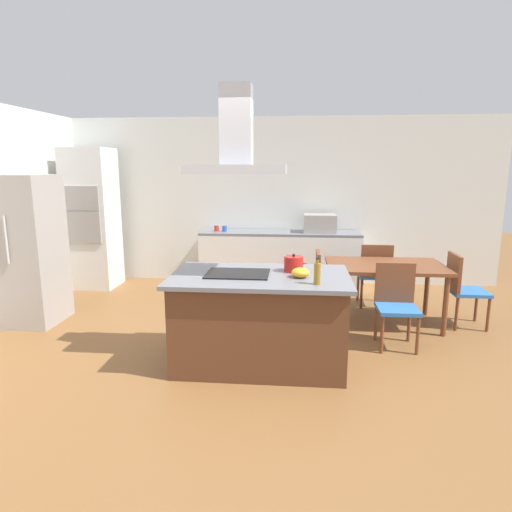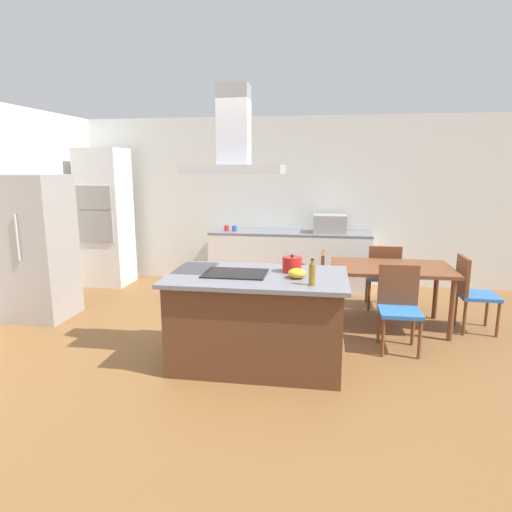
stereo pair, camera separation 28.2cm
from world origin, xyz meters
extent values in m
plane|color=brown|center=(0.00, 1.50, 0.00)|extent=(16.00, 16.00, 0.00)
cube|color=silver|center=(0.00, 3.25, 1.35)|extent=(7.20, 0.10, 2.70)
cube|color=silver|center=(-3.45, 1.00, 1.35)|extent=(0.10, 8.80, 2.70)
cube|color=#59331E|center=(0.00, 0.00, 0.43)|extent=(1.60, 0.93, 0.86)
cube|color=slate|center=(0.00, 0.00, 0.88)|extent=(1.70, 1.03, 0.04)
cube|color=black|center=(-0.22, 0.00, 0.91)|extent=(0.60, 0.44, 0.01)
cylinder|color=#B21E19|center=(0.32, 0.16, 0.98)|extent=(0.19, 0.19, 0.15)
sphere|color=black|center=(0.32, 0.16, 1.06)|extent=(0.03, 0.03, 0.03)
cone|color=#B21E19|center=(0.43, 0.16, 0.98)|extent=(0.06, 0.03, 0.04)
cylinder|color=olive|center=(0.53, -0.31, 0.99)|extent=(0.06, 0.06, 0.19)
cylinder|color=olive|center=(0.53, -0.31, 1.11)|extent=(0.03, 0.03, 0.04)
cylinder|color=black|center=(0.53, -0.31, 1.13)|extent=(0.03, 0.03, 0.01)
ellipsoid|color=gold|center=(0.38, -0.07, 0.95)|extent=(0.17, 0.17, 0.09)
cube|color=silver|center=(0.08, 2.88, 0.43)|extent=(2.52, 0.62, 0.86)
cube|color=slate|center=(0.08, 2.88, 0.88)|extent=(2.52, 0.62, 0.04)
cube|color=#9E9993|center=(0.70, 2.88, 1.04)|extent=(0.50, 0.38, 0.28)
cylinder|color=red|center=(-0.93, 2.84, 0.95)|extent=(0.08, 0.08, 0.09)
cylinder|color=#2D56B2|center=(-0.80, 2.81, 0.95)|extent=(0.08, 0.08, 0.09)
cube|color=silver|center=(-2.90, 2.65, 1.10)|extent=(0.70, 0.64, 2.20)
cube|color=#9E9993|center=(-2.90, 2.32, 1.45)|extent=(0.56, 0.02, 0.36)
cube|color=#9E9993|center=(-2.90, 2.32, 1.00)|extent=(0.56, 0.02, 0.48)
cube|color=#9E9993|center=(-2.98, 0.94, 0.91)|extent=(0.80, 0.70, 1.82)
cylinder|color=beige|center=(-2.93, 0.57, 1.10)|extent=(0.02, 0.02, 0.55)
cube|color=brown|center=(1.42, 1.27, 0.73)|extent=(1.40, 0.90, 0.04)
cylinder|color=brown|center=(0.80, 0.90, 0.35)|extent=(0.06, 0.06, 0.71)
cylinder|color=brown|center=(2.04, 0.90, 0.35)|extent=(0.06, 0.06, 0.71)
cylinder|color=brown|center=(0.80, 1.64, 0.35)|extent=(0.06, 0.06, 0.71)
cylinder|color=brown|center=(2.04, 1.64, 0.35)|extent=(0.06, 0.06, 0.71)
cube|color=#2D6BB7|center=(2.42, 1.27, 0.43)|extent=(0.42, 0.42, 0.04)
cube|color=brown|center=(2.23, 1.27, 0.67)|extent=(0.04, 0.42, 0.44)
cylinder|color=brown|center=(2.60, 1.45, 0.21)|extent=(0.04, 0.04, 0.41)
cylinder|color=brown|center=(2.60, 1.09, 0.21)|extent=(0.04, 0.04, 0.41)
cylinder|color=brown|center=(2.24, 1.45, 0.21)|extent=(0.04, 0.04, 0.41)
cylinder|color=brown|center=(2.24, 1.09, 0.21)|extent=(0.04, 0.04, 0.41)
cube|color=#2D6BB7|center=(1.42, 2.02, 0.43)|extent=(0.42, 0.42, 0.04)
cube|color=brown|center=(1.42, 1.83, 0.67)|extent=(0.42, 0.04, 0.44)
cylinder|color=brown|center=(1.24, 2.20, 0.21)|extent=(0.04, 0.04, 0.41)
cylinder|color=brown|center=(1.60, 2.20, 0.21)|extent=(0.04, 0.04, 0.41)
cylinder|color=brown|center=(1.24, 1.84, 0.21)|extent=(0.04, 0.04, 0.41)
cylinder|color=brown|center=(1.60, 1.84, 0.21)|extent=(0.04, 0.04, 0.41)
cube|color=#2D6BB7|center=(0.42, 1.27, 0.43)|extent=(0.42, 0.42, 0.04)
cube|color=brown|center=(0.61, 1.27, 0.67)|extent=(0.04, 0.42, 0.44)
cylinder|color=brown|center=(0.24, 1.09, 0.21)|extent=(0.04, 0.04, 0.41)
cylinder|color=brown|center=(0.24, 1.45, 0.21)|extent=(0.04, 0.04, 0.41)
cylinder|color=brown|center=(0.60, 1.09, 0.21)|extent=(0.04, 0.04, 0.41)
cylinder|color=brown|center=(0.60, 1.45, 0.21)|extent=(0.04, 0.04, 0.41)
cube|color=#2D6BB7|center=(1.42, 0.52, 0.43)|extent=(0.42, 0.42, 0.04)
cube|color=brown|center=(1.42, 0.71, 0.67)|extent=(0.42, 0.04, 0.44)
cylinder|color=brown|center=(1.60, 0.34, 0.21)|extent=(0.04, 0.04, 0.41)
cylinder|color=brown|center=(1.24, 0.34, 0.21)|extent=(0.04, 0.04, 0.41)
cylinder|color=brown|center=(1.60, 0.70, 0.21)|extent=(0.04, 0.04, 0.41)
cylinder|color=brown|center=(1.24, 0.70, 0.21)|extent=(0.04, 0.04, 0.41)
cube|color=#ADADB2|center=(-0.22, 0.00, 1.89)|extent=(0.90, 0.55, 0.08)
cube|color=#ADADB2|center=(-0.22, 0.00, 2.28)|extent=(0.28, 0.24, 0.70)
camera|label=1|loc=(0.34, -4.09, 1.91)|focal=31.04mm
camera|label=2|loc=(0.62, -4.05, 1.91)|focal=31.04mm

